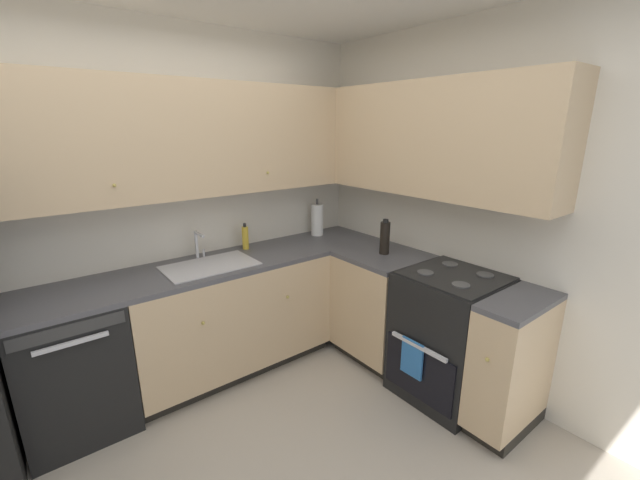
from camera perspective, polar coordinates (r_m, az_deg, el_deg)
name	(u,v)px	position (r m, az deg, el deg)	size (l,w,h in m)	color
wall_back	(148,211)	(3.11, -23.60, 3.89)	(3.68, 0.05, 2.58)	silver
wall_right	(486,214)	(2.97, 22.93, 3.46)	(0.05, 3.18, 2.58)	silver
dishwasher	(74,366)	(3.01, -32.05, -15.23)	(0.60, 0.63, 0.87)	black
lower_cabinets_back	(230,317)	(3.23, -12.81, -10.76)	(1.52, 0.62, 0.87)	tan
countertop_back	(227,263)	(3.05, -13.35, -3.26)	(2.72, 0.60, 0.04)	#4C4C51
lower_cabinets_right	(414,322)	(3.15, 13.43, -11.49)	(0.62, 1.53, 0.87)	tan
countertop_right	(418,267)	(2.97, 13.96, -3.83)	(0.60, 1.53, 0.03)	#4C4C51
oven_range	(449,335)	(3.01, 18.10, -12.86)	(0.68, 0.62, 1.05)	black
upper_cabinets_back	(188,140)	(2.95, -18.59, 13.58)	(2.40, 0.34, 0.78)	tan
upper_cabinets_right	(416,139)	(3.04, 13.76, 14.00)	(0.32, 2.08, 0.78)	tan
sink	(210,271)	(2.98, -15.56, -4.36)	(0.64, 0.40, 0.10)	#B7B7BC
faucet	(198,242)	(3.11, -17.21, -0.34)	(0.07, 0.16, 0.21)	silver
soap_bottle	(245,238)	(3.28, -10.74, 0.35)	(0.05, 0.05, 0.22)	gold
paper_towel_roll	(317,220)	(3.62, -0.41, 2.96)	(0.11, 0.11, 0.35)	white
oil_bottle	(385,238)	(3.13, 9.35, 0.34)	(0.08, 0.08, 0.28)	black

